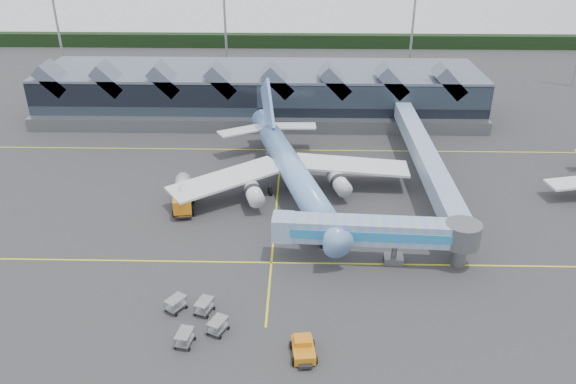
{
  "coord_description": "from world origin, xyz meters",
  "views": [
    {
      "loc": [
        3.47,
        -65.96,
        39.75
      ],
      "look_at": [
        1.84,
        1.57,
        5.0
      ],
      "focal_mm": 35.0,
      "sensor_mm": 36.0,
      "label": 1
    }
  ],
  "objects_px": {
    "fuel_truck": "(183,193)",
    "pushback_tug": "(303,349)",
    "jet_bridge": "(387,233)",
    "main_airliner": "(291,167)"
  },
  "relations": [
    {
      "from": "jet_bridge",
      "to": "fuel_truck",
      "type": "bearing_deg",
      "value": 156.37
    },
    {
      "from": "jet_bridge",
      "to": "pushback_tug",
      "type": "relative_size",
      "value": 6.16
    },
    {
      "from": "main_airliner",
      "to": "pushback_tug",
      "type": "height_order",
      "value": "main_airliner"
    },
    {
      "from": "fuel_truck",
      "to": "pushback_tug",
      "type": "height_order",
      "value": "fuel_truck"
    },
    {
      "from": "fuel_truck",
      "to": "main_airliner",
      "type": "bearing_deg",
      "value": 6.7
    },
    {
      "from": "jet_bridge",
      "to": "pushback_tug",
      "type": "distance_m",
      "value": 19.69
    },
    {
      "from": "main_airliner",
      "to": "fuel_truck",
      "type": "xyz_separation_m",
      "value": [
        -15.76,
        -4.67,
        -2.23
      ]
    },
    {
      "from": "fuel_truck",
      "to": "pushback_tug",
      "type": "distance_m",
      "value": 35.45
    },
    {
      "from": "main_airliner",
      "to": "fuel_truck",
      "type": "relative_size",
      "value": 4.21
    },
    {
      "from": "jet_bridge",
      "to": "pushback_tug",
      "type": "xyz_separation_m",
      "value": [
        -10.17,
        -16.5,
        -3.45
      ]
    }
  ]
}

